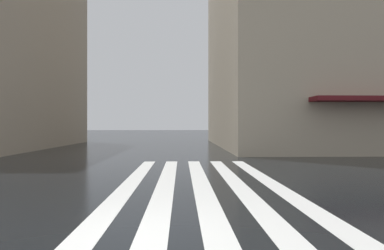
{
  "coord_description": "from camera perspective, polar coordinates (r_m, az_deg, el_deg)",
  "views": [
    {
      "loc": [
        -4.78,
        -0.77,
        1.66
      ],
      "look_at": [
        9.21,
        -1.21,
        1.67
      ],
      "focal_mm": 31.27,
      "sensor_mm": 36.0,
      "label": 1
    }
  ],
  "objects": [
    {
      "name": "haussmann_block_corner",
      "position": [
        32.56,
        27.88,
        18.28
      ],
      "size": [
        20.36,
        24.75,
        24.29
      ],
      "color": "tan",
      "rests_on": "ground_plane"
    },
    {
      "name": "ground_plane",
      "position": [
        5.12,
        -10.91,
        -18.97
      ],
      "size": [
        220.0,
        220.0,
        0.0
      ],
      "primitive_type": "plane",
      "color": "black"
    },
    {
      "name": "zebra_crossing",
      "position": [
        8.95,
        1.82,
        -10.7
      ],
      "size": [
        13.0,
        4.5,
        0.01
      ],
      "color": "silver",
      "rests_on": "ground_plane"
    }
  ]
}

